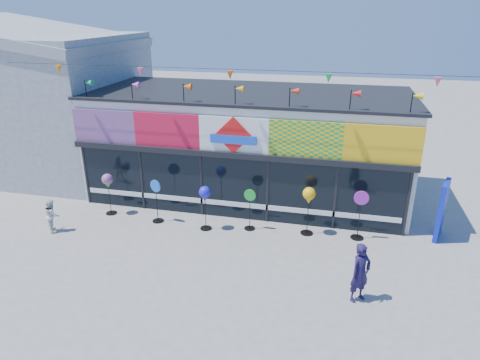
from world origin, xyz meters
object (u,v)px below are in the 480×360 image
(spinner_2, at_px, (205,195))
(spinner_0, at_px, (108,182))
(spinner_3, at_px, (250,208))
(adult_man, at_px, (360,273))
(spinner_5, at_px, (360,214))
(spinner_1, at_px, (156,200))
(spinner_4, at_px, (309,197))
(blue_sign, at_px, (442,210))
(child, at_px, (52,215))

(spinner_2, bearing_deg, spinner_0, 174.89)
(spinner_0, bearing_deg, spinner_3, -0.02)
(spinner_0, height_order, adult_man, adult_man)
(spinner_2, height_order, adult_man, adult_man)
(spinner_5, bearing_deg, adult_man, -90.97)
(spinner_1, height_order, spinner_2, spinner_1)
(spinner_1, xyz_separation_m, spinner_5, (6.88, 0.37, 0.06))
(spinner_5, bearing_deg, spinner_1, -176.96)
(adult_man, bearing_deg, spinner_4, 73.50)
(blue_sign, bearing_deg, child, -150.13)
(blue_sign, relative_size, spinner_1, 1.24)
(spinner_3, relative_size, child, 1.29)
(blue_sign, distance_m, spinner_5, 2.66)
(spinner_1, distance_m, spinner_3, 3.30)
(blue_sign, distance_m, spinner_4, 4.30)
(spinner_1, bearing_deg, adult_man, -23.30)
(spinner_2, height_order, child, spinner_2)
(spinner_5, height_order, adult_man, spinner_5)
(spinner_5, distance_m, child, 10.21)
(blue_sign, distance_m, spinner_0, 11.42)
(spinner_0, height_order, spinner_3, spinner_0)
(spinner_0, bearing_deg, spinner_1, -5.59)
(adult_man, relative_size, child, 1.42)
(spinner_4, distance_m, adult_man, 3.65)
(spinner_1, relative_size, adult_man, 0.98)
(spinner_5, relative_size, adult_man, 1.04)
(spinner_1, xyz_separation_m, child, (-3.17, -1.43, -0.26))
(spinner_3, relative_size, adult_man, 0.91)
(spinner_4, bearing_deg, blue_sign, 9.90)
(spinner_0, distance_m, spinner_4, 7.17)
(spinner_4, height_order, adult_man, spinner_4)
(spinner_2, bearing_deg, spinner_1, 175.41)
(spinner_5, bearing_deg, spinner_2, -174.20)
(blue_sign, xyz_separation_m, child, (-12.62, -2.47, -0.42))
(spinner_3, bearing_deg, spinner_1, -176.74)
(spinner_3, bearing_deg, spinner_2, -167.15)
(spinner_3, height_order, spinner_5, spinner_5)
(spinner_1, bearing_deg, spinner_2, -4.59)
(spinner_1, relative_size, spinner_3, 1.07)
(spinner_5, bearing_deg, blue_sign, 14.71)
(spinner_0, distance_m, child, 2.15)
(spinner_4, bearing_deg, spinner_2, -172.43)
(blue_sign, bearing_deg, spinner_5, -146.50)
(blue_sign, distance_m, spinner_3, 6.22)
(spinner_3, xyz_separation_m, adult_man, (3.53, -3.12, 0.03))
(adult_man, bearing_deg, spinner_3, 95.86)
(spinner_2, xyz_separation_m, adult_man, (4.99, -2.79, -0.45))
(blue_sign, height_order, spinner_4, blue_sign)
(spinner_0, relative_size, spinner_3, 1.06)
(spinner_2, xyz_separation_m, spinner_4, (3.40, 0.45, 0.08))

